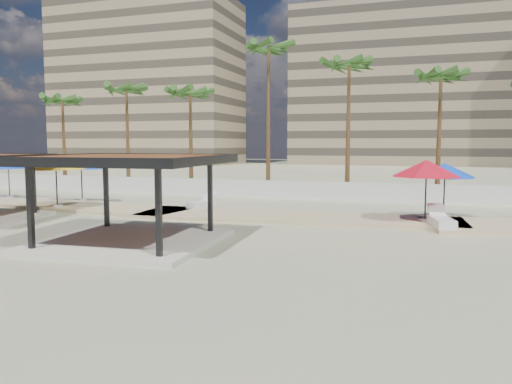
# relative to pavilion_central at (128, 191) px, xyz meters

# --- Properties ---
(ground) EXTENTS (200.00, 200.00, 0.00)m
(ground) POSITION_rel_pavilion_central_xyz_m (2.36, 1.02, -1.98)
(ground) COLOR #CEBC88
(ground) RESTS_ON ground
(promenade) EXTENTS (44.45, 7.97, 0.24)m
(promenade) POSITION_rel_pavilion_central_xyz_m (4.36, 8.69, -1.92)
(promenade) COLOR #C6B284
(promenade) RESTS_ON ground
(boundary_wall) EXTENTS (56.00, 0.30, 1.20)m
(boundary_wall) POSITION_rel_pavilion_central_xyz_m (2.36, 17.02, -1.38)
(boundary_wall) COLOR silver
(boundary_wall) RESTS_ON ground
(building_west) EXTENTS (34.00, 16.00, 32.40)m
(building_west) POSITION_rel_pavilion_central_xyz_m (-39.64, 69.02, 13.29)
(building_west) COLOR #937F60
(building_west) RESTS_ON ground
(building_mid) EXTENTS (38.00, 16.00, 30.40)m
(building_mid) POSITION_rel_pavilion_central_xyz_m (6.36, 79.02, 12.29)
(building_mid) COLOR #847259
(building_mid) RESTS_ON ground
(pavilion_central) EXTENTS (6.95, 6.95, 3.32)m
(pavilion_central) POSITION_rel_pavilion_central_xyz_m (0.00, 0.00, 0.00)
(pavilion_central) COLOR beige
(pavilion_central) RESTS_ON ground
(umbrella_a) EXTENTS (3.76, 3.76, 2.65)m
(umbrella_a) POSITION_rel_pavilion_central_xyz_m (-15.70, 10.22, 0.48)
(umbrella_a) COLOR beige
(umbrella_a) RESTS_ON promenade
(umbrella_b) EXTENTS (3.34, 3.34, 2.93)m
(umbrella_b) POSITION_rel_pavilion_central_xyz_m (-9.07, 6.92, 0.71)
(umbrella_b) COLOR beige
(umbrella_b) RESTS_ON promenade
(umbrella_c) EXTENTS (4.06, 4.06, 2.83)m
(umbrella_c) POSITION_rel_pavilion_central_xyz_m (10.52, 7.99, 0.63)
(umbrella_c) COLOR beige
(umbrella_c) RESTS_ON promenade
(umbrella_d) EXTENTS (3.33, 3.33, 2.60)m
(umbrella_d) POSITION_rel_pavilion_central_xyz_m (11.41, 10.22, 0.44)
(umbrella_d) COLOR beige
(umbrella_d) RESTS_ON promenade
(umbrella_f) EXTENTS (3.75, 3.75, 2.73)m
(umbrella_f) POSITION_rel_pavilion_central_xyz_m (-9.94, 10.22, 0.54)
(umbrella_f) COLOR beige
(umbrella_f) RESTS_ON promenade
(lounger_a) EXTENTS (1.09, 2.17, 0.79)m
(lounger_a) POSITION_rel_pavilion_central_xyz_m (-1.38, 9.60, -1.61)
(lounger_a) COLOR silver
(lounger_a) RESTS_ON promenade
(lounger_b) EXTENTS (1.22, 2.41, 0.87)m
(lounger_b) POSITION_rel_pavilion_central_xyz_m (11.18, 6.87, -1.59)
(lounger_b) COLOR silver
(lounger_b) RESTS_ON promenade
(palm_a) EXTENTS (3.00, 3.00, 8.19)m
(palm_a) POSITION_rel_pavilion_central_xyz_m (-18.64, 19.32, 5.11)
(palm_a) COLOR brown
(palm_a) RESTS_ON ground
(palm_b) EXTENTS (3.00, 3.00, 8.94)m
(palm_b) POSITION_rel_pavilion_central_xyz_m (-12.64, 19.72, 5.82)
(palm_b) COLOR brown
(palm_b) RESTS_ON ground
(palm_c) EXTENTS (3.00, 3.00, 8.41)m
(palm_c) POSITION_rel_pavilion_central_xyz_m (-6.64, 19.12, 5.32)
(palm_c) COLOR brown
(palm_c) RESTS_ON ground
(palm_d) EXTENTS (3.00, 3.00, 11.58)m
(palm_d) POSITION_rel_pavilion_central_xyz_m (-0.64, 19.92, 8.28)
(palm_d) COLOR brown
(palm_d) RESTS_ON ground
(palm_e) EXTENTS (3.00, 3.00, 10.03)m
(palm_e) POSITION_rel_pavilion_central_xyz_m (5.36, 19.42, 6.84)
(palm_e) COLOR brown
(palm_e) RESTS_ON ground
(palm_f) EXTENTS (3.00, 3.00, 9.00)m
(palm_f) POSITION_rel_pavilion_central_xyz_m (11.36, 19.62, 5.87)
(palm_f) COLOR brown
(palm_f) RESTS_ON ground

